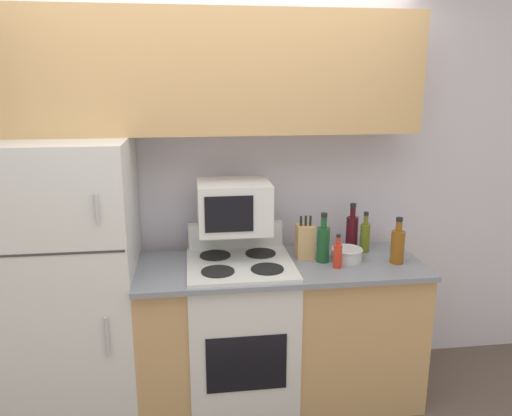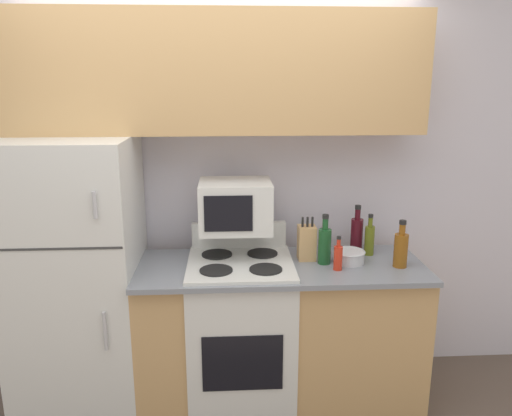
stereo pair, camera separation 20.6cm
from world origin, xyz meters
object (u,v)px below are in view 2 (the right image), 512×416
at_px(bowl, 349,256).
at_px(bottle_hot_sauce, 338,257).
at_px(bottle_whiskey, 401,249).
at_px(bottle_wine_red, 357,233).
at_px(bottle_olive_oil, 369,239).
at_px(bottle_wine_green, 325,244).
at_px(knife_block, 307,242).
at_px(stove, 241,331).
at_px(microwave, 235,206).
at_px(refrigerator, 78,277).

distance_m(bowl, bottle_hot_sauce, 0.15).
distance_m(bottle_whiskey, bottle_wine_red, 0.34).
height_order(bottle_olive_oil, bottle_wine_green, bottle_wine_green).
bearing_deg(bowl, bottle_wine_green, -179.15).
bearing_deg(bottle_olive_oil, bottle_wine_green, -156.22).
relative_size(knife_block, bowl, 1.41).
distance_m(bottle_olive_oil, bottle_wine_green, 0.34).
bearing_deg(bottle_olive_oil, stove, -170.44).
height_order(bowl, bottle_wine_red, bottle_wine_red).
distance_m(microwave, knife_block, 0.48).
xyz_separation_m(stove, bottle_olive_oil, (0.80, 0.14, 0.53)).
bearing_deg(microwave, bottle_whiskey, -11.50).
height_order(bottle_olive_oil, bottle_whiskey, bottle_whiskey).
bearing_deg(bowl, bottle_hot_sauce, -129.71).
bearing_deg(refrigerator, bottle_whiskey, -4.19).
distance_m(knife_block, bottle_whiskey, 0.55).
xyz_separation_m(knife_block, bottle_hot_sauce, (0.15, -0.19, -0.03)).
bearing_deg(bottle_olive_oil, microwave, -178.46).
relative_size(bottle_olive_oil, bottle_wine_green, 0.87).
bearing_deg(bowl, bottle_olive_oil, 40.21).
relative_size(refrigerator, bowl, 8.69).
distance_m(knife_block, bottle_olive_oil, 0.41).
xyz_separation_m(bottle_hot_sauce, bottle_wine_red, (0.19, 0.31, 0.04)).
height_order(bottle_whiskey, bottle_wine_green, bottle_wine_green).
bearing_deg(bottle_wine_green, bowl, 0.85).
distance_m(stove, knife_block, 0.67).
height_order(bowl, bottle_wine_green, bottle_wine_green).
relative_size(stove, bottle_olive_oil, 4.17).
relative_size(bowl, bottle_wine_green, 0.63).
xyz_separation_m(stove, knife_block, (0.40, 0.08, 0.53)).
xyz_separation_m(bowl, bottle_olive_oil, (0.16, 0.13, 0.06)).
relative_size(refrigerator, bottle_hot_sauce, 8.27).
height_order(refrigerator, bowl, refrigerator).
bearing_deg(bottle_whiskey, refrigerator, 175.81).
distance_m(bottle_hot_sauce, bottle_wine_green, 0.13).
relative_size(knife_block, bottle_wine_green, 0.89).
bearing_deg(knife_block, refrigerator, -179.20).
bearing_deg(bowl, bottle_wine_red, 65.02).
bearing_deg(bowl, stove, -179.80).
bearing_deg(bottle_wine_green, bottle_wine_red, 40.07).
distance_m(stove, bowl, 0.80).
xyz_separation_m(bottle_olive_oil, bottle_wine_green, (-0.31, -0.14, 0.02)).
bearing_deg(bottle_olive_oil, bottle_whiskey, -60.37).
bearing_deg(bottle_wine_red, bowl, -114.98).
bearing_deg(bottle_hot_sauce, bottle_wine_green, 118.14).
distance_m(refrigerator, stove, 1.03).
xyz_separation_m(refrigerator, bowl, (1.61, -0.06, 0.12)).
bearing_deg(bottle_olive_oil, knife_block, -171.78).
relative_size(stove, bottle_hot_sauce, 5.43).
relative_size(bottle_whiskey, bottle_wine_red, 0.93).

